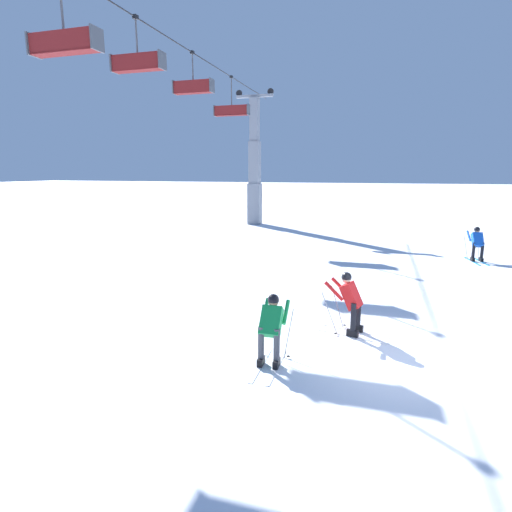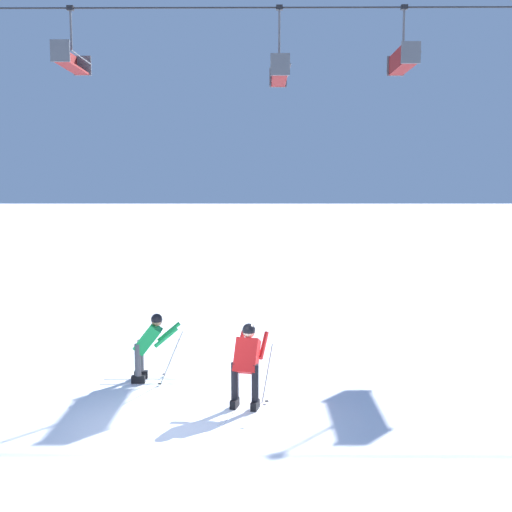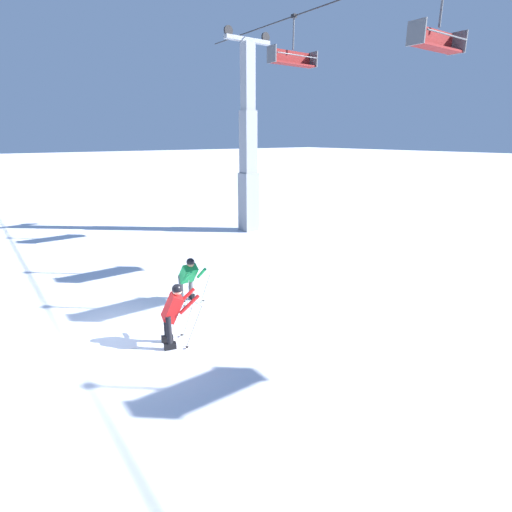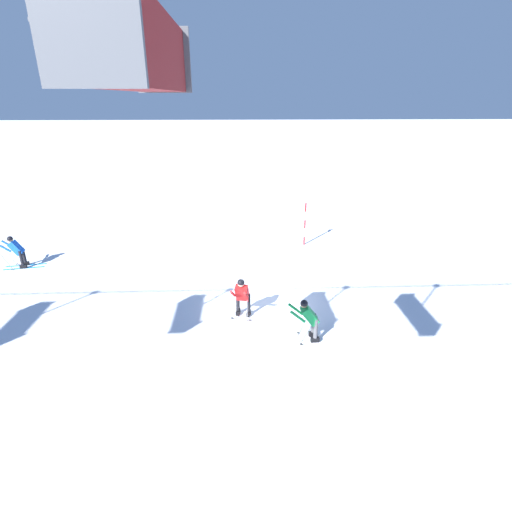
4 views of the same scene
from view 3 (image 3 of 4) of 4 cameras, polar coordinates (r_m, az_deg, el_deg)
ground_plane at (r=10.68m, az=-20.56°, el=-11.23°), size 260.00×260.00×0.00m
skier_carving_main at (r=9.60m, az=-11.92°, el=-7.75°), size 0.99×1.85×1.68m
lift_tower_near at (r=20.71m, az=-1.13°, el=14.58°), size 0.80×2.57×9.67m
chairlift_seat_nearest at (r=18.44m, az=5.21°, el=26.65°), size 0.61×2.32×1.89m
chairlift_seat_second at (r=14.25m, az=24.58°, el=26.77°), size 0.61×2.26×2.28m
skier_distant_downhill at (r=11.96m, az=-9.76°, el=-2.89°), size 1.69×0.71×1.60m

